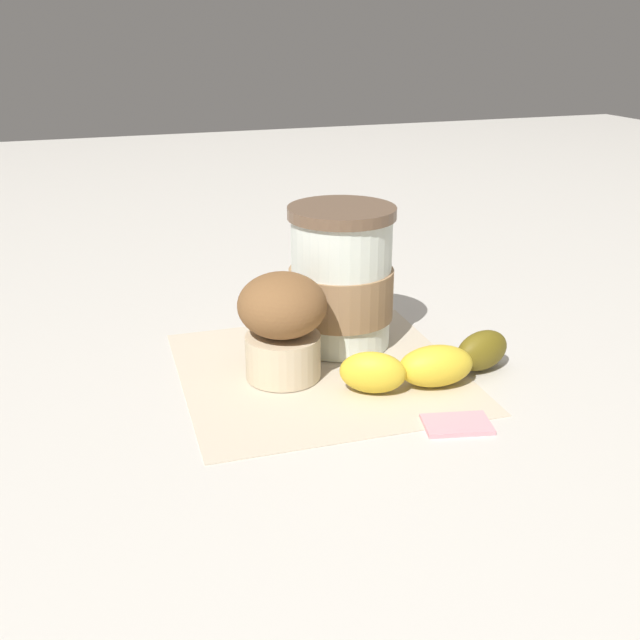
# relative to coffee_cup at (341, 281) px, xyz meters

# --- Properties ---
(ground_plane) EXTENTS (3.00, 3.00, 0.00)m
(ground_plane) POSITION_rel_coffee_cup_xyz_m (0.05, -0.04, -0.06)
(ground_plane) COLOR beige
(paper_napkin) EXTENTS (0.24, 0.24, 0.00)m
(paper_napkin) POSITION_rel_coffee_cup_xyz_m (0.05, -0.04, -0.06)
(paper_napkin) COLOR beige
(paper_napkin) RESTS_ON ground_plane
(coffee_cup) EXTENTS (0.10, 0.10, 0.13)m
(coffee_cup) POSITION_rel_coffee_cup_xyz_m (0.00, 0.00, 0.00)
(coffee_cup) COLOR silver
(coffee_cup) RESTS_ON paper_napkin
(muffin) EXTENTS (0.07, 0.07, 0.09)m
(muffin) POSITION_rel_coffee_cup_xyz_m (0.05, -0.07, -0.01)
(muffin) COLOR beige
(muffin) RESTS_ON paper_napkin
(banana) EXTENTS (0.06, 0.17, 0.03)m
(banana) POSITION_rel_coffee_cup_xyz_m (0.10, 0.04, -0.04)
(banana) COLOR gold
(banana) RESTS_ON paper_napkin
(sugar_packet) EXTENTS (0.04, 0.06, 0.01)m
(sugar_packet) POSITION_rel_coffee_cup_xyz_m (0.17, 0.03, -0.06)
(sugar_packet) COLOR pink
(sugar_packet) RESTS_ON ground_plane
(wooden_stirrer) EXTENTS (0.10, 0.05, 0.00)m
(wooden_stirrer) POSITION_rel_coffee_cup_xyz_m (-0.13, 0.02, -0.06)
(wooden_stirrer) COLOR tan
(wooden_stirrer) RESTS_ON ground_plane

